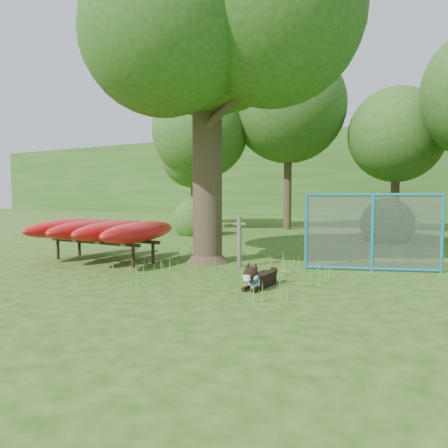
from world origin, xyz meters
The scene contains 14 objects.
ground centered at (0.00, 0.00, 0.00)m, with size 80.00×80.00×0.00m, color #23470E.
oak_tree centered at (-0.75, 2.00, 5.80)m, with size 7.15×6.36×8.70m.
wooden_post centered at (0.24, 1.79, 0.60)m, with size 0.31×0.13×1.14m.
kayak_rack centered at (-2.97, 0.77, 0.77)m, with size 3.38×3.00×1.00m.
husky_dog centered at (1.62, 0.04, 0.17)m, with size 0.30×1.12×0.50m.
fence_section centered at (2.90, 2.82, 0.83)m, with size 2.66×1.11×2.76m.
wildflower_clump centered at (1.81, 0.66, 0.20)m, with size 0.11×0.10×0.24m.
bg_tree_a centered at (-6.50, 10.00, 4.48)m, with size 4.40×4.40×6.70m.
bg_tree_b centered at (-3.00, 12.00, 5.61)m, with size 5.20×5.20×8.22m.
bg_tree_c centered at (1.50, 13.00, 4.11)m, with size 4.00×4.00×6.12m.
bg_tree_f centered at (-9.00, 13.00, 3.73)m, with size 3.60×3.60×5.55m.
shrub_left centered at (-5.00, 7.50, 0.00)m, with size 1.80×1.80×1.80m, color #27511A.
shrub_mid centered at (2.00, 9.00, 0.00)m, with size 1.80×1.80×1.80m, color #27511A.
wooded_hillside centered at (0.00, 28.00, 3.00)m, with size 80.00×12.00×6.00m, color #27511A.
Camera 1 is at (5.03, -6.67, 1.65)m, focal length 35.00 mm.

